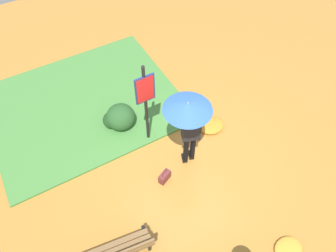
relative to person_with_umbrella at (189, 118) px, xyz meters
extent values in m
plane|color=#B27A33|center=(0.02, 0.11, -1.55)|extent=(18.00, 18.00, 0.00)
cube|color=#47843D|center=(1.42, -2.84, -1.53)|extent=(4.80, 4.00, 0.05)
cylinder|color=black|center=(-0.17, -0.01, -1.12)|extent=(0.12, 0.12, 0.86)
cylinder|color=black|center=(0.01, -0.01, -1.12)|extent=(0.12, 0.12, 0.86)
cube|color=black|center=(-0.17, -0.05, -1.51)|extent=(0.18, 0.24, 0.08)
cube|color=black|center=(0.01, -0.05, -1.51)|extent=(0.18, 0.24, 0.08)
cube|color=#232328|center=(-0.08, -0.01, -0.37)|extent=(0.44, 0.36, 0.64)
sphere|color=tan|center=(-0.08, -0.01, 0.09)|extent=(0.20, 0.20, 0.20)
ellipsoid|color=black|center=(-0.08, -0.01, 0.12)|extent=(0.20, 0.20, 0.15)
cylinder|color=#232328|center=(-0.29, -0.04, -0.16)|extent=(0.18, 0.13, 0.18)
cylinder|color=#232328|center=(-0.25, -0.05, -0.07)|extent=(0.24, 0.11, 0.33)
cube|color=black|center=(-0.17, -0.03, 0.07)|extent=(0.07, 0.04, 0.14)
cylinder|color=#232328|center=(0.08, -0.01, -0.13)|extent=(0.11, 0.10, 0.09)
cylinder|color=#232328|center=(0.07, 0.00, -0.04)|extent=(0.10, 0.09, 0.23)
cylinder|color=#A5A5AD|center=(0.06, 0.01, 0.27)|extent=(0.02, 0.02, 0.41)
cone|color=#264C8C|center=(0.06, 0.01, 0.37)|extent=(0.96, 0.96, 0.16)
sphere|color=#A5A5AD|center=(0.06, 0.01, 0.48)|extent=(0.02, 0.02, 0.02)
cylinder|color=black|center=(0.45, -1.01, -0.40)|extent=(0.07, 0.07, 2.30)
cube|color=navy|center=(0.45, -0.99, 0.15)|extent=(0.44, 0.04, 0.70)
cube|color=red|center=(0.45, -0.98, 0.15)|extent=(0.38, 0.01, 0.64)
cube|color=brown|center=(0.68, 0.19, -1.43)|extent=(0.33, 0.25, 0.24)
torus|color=brown|center=(0.68, 0.19, -1.27)|extent=(0.17, 0.09, 0.18)
cube|color=black|center=(1.66, 1.23, -1.33)|extent=(0.11, 0.36, 0.44)
cube|color=brown|center=(2.30, 1.11, -1.09)|extent=(1.40, 0.28, 0.04)
cube|color=brown|center=(2.30, 1.23, -1.09)|extent=(1.40, 0.28, 0.04)
ellipsoid|color=#285628|center=(0.84, -1.69, -1.23)|extent=(0.71, 0.71, 0.64)
ellipsoid|color=#1E421E|center=(1.06, -1.80, -1.34)|extent=(0.43, 0.43, 0.43)
ellipsoid|color=#C68428|center=(-1.08, -0.51, -1.48)|extent=(0.65, 0.52, 0.14)
ellipsoid|color=gold|center=(-0.64, 2.73, -1.49)|extent=(0.58, 0.46, 0.13)
camera|label=1|loc=(2.39, 3.33, 4.91)|focal=34.90mm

